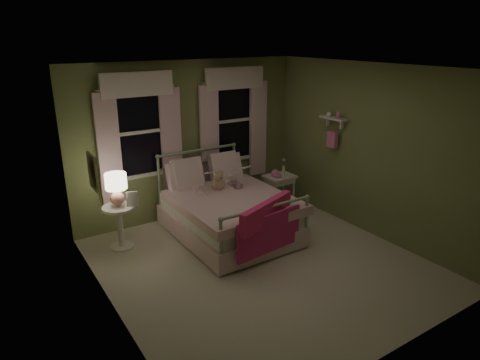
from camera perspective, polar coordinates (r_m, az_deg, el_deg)
room_shell at (r=5.44m, az=3.07°, el=0.89°), size 4.20×4.20×4.20m
bed at (r=6.61m, az=-1.65°, el=-4.23°), size 1.58×2.04×1.18m
pink_throw at (r=5.74m, az=3.71°, el=-5.54°), size 1.10×0.48×0.71m
child_left at (r=6.64m, az=-5.66°, el=0.65°), size 0.27×0.19×0.68m
child_right at (r=6.90m, az=-1.53°, el=1.46°), size 0.34×0.27×0.68m
book_left at (r=6.41m, az=-4.63°, el=0.51°), size 0.21×0.14×0.26m
book_right at (r=6.70m, az=-0.42°, el=0.99°), size 0.22×0.15×0.26m
teddy_bear at (r=6.67m, az=-2.86°, el=-0.26°), size 0.23×0.19×0.32m
nightstand_left at (r=6.44m, az=-15.74°, el=-5.30°), size 0.46×0.46×0.65m
table_lamp at (r=6.24m, az=-16.18°, el=-0.81°), size 0.30×0.30×0.47m
book_nightstand at (r=6.30m, az=-14.85°, el=-3.39°), size 0.23×0.27×0.02m
nightstand_right at (r=7.48m, az=5.29°, el=-0.12°), size 0.50×0.40×0.64m
pink_toy at (r=7.37m, az=4.74°, el=0.90°), size 0.14×0.20×0.14m
bud_vase at (r=7.52m, az=5.83°, el=1.87°), size 0.06×0.06×0.28m
window_left at (r=6.72m, az=-13.22°, el=6.76°), size 1.34×0.13×1.96m
window_right at (r=7.46m, az=-0.79°, el=8.42°), size 1.34×0.13×1.96m
wall_shelf at (r=7.11m, az=12.28°, el=6.65°), size 0.15×0.50×0.60m
framed_picture at (r=5.12m, az=-19.01°, el=1.03°), size 0.03×0.32×0.42m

